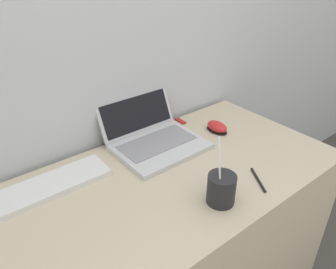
{
  "coord_description": "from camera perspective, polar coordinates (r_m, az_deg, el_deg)",
  "views": [
    {
      "loc": [
        -0.6,
        -0.39,
        1.47
      ],
      "look_at": [
        0.07,
        0.44,
        0.86
      ],
      "focal_mm": 35.0,
      "sensor_mm": 36.0,
      "label": 1
    }
  ],
  "objects": [
    {
      "name": "wall_back",
      "position": [
        1.26,
        -10.32,
        19.45
      ],
      "size": [
        7.0,
        0.04,
        2.5
      ],
      "color": "silver",
      "rests_on": "ground_plane"
    },
    {
      "name": "usb_stick",
      "position": [
        1.51,
        2.2,
        2.36
      ],
      "size": [
        0.02,
        0.06,
        0.01
      ],
      "color": "#B2261E",
      "rests_on": "desk"
    },
    {
      "name": "external_keyboard",
      "position": [
        1.17,
        -20.23,
        -8.49
      ],
      "size": [
        0.42,
        0.13,
        0.02
      ],
      "color": "silver",
      "rests_on": "desk"
    },
    {
      "name": "computer_mouse",
      "position": [
        1.44,
        8.53,
        1.3
      ],
      "size": [
        0.07,
        0.11,
        0.04
      ],
      "color": "black",
      "rests_on": "desk"
    },
    {
      "name": "pen",
      "position": [
        1.18,
        15.43,
        -7.61
      ],
      "size": [
        0.08,
        0.12,
        0.01
      ],
      "color": "black",
      "rests_on": "desk"
    },
    {
      "name": "laptop",
      "position": [
        1.33,
        -3.07,
        0.65
      ],
      "size": [
        0.34,
        0.37,
        0.25
      ],
      "color": "silver",
      "rests_on": "desk"
    },
    {
      "name": "desk",
      "position": [
        1.43,
        0.71,
        -19.34
      ],
      "size": [
        1.25,
        0.66,
        0.77
      ],
      "color": "beige",
      "rests_on": "ground_plane"
    },
    {
      "name": "drink_cup",
      "position": [
        1.04,
        9.27,
        -9.25
      ],
      "size": [
        0.09,
        0.09,
        0.22
      ],
      "color": "#232326",
      "rests_on": "desk"
    }
  ]
}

